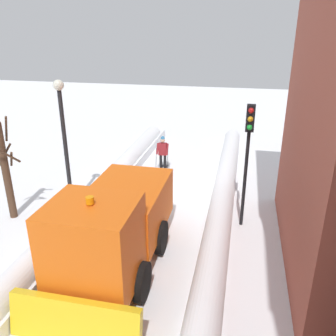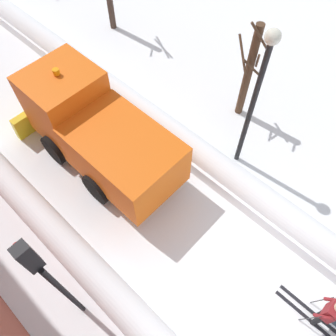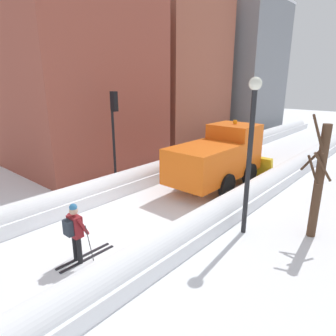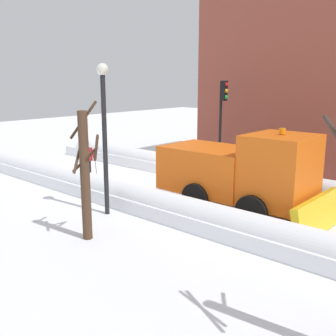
{
  "view_description": "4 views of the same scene",
  "coord_description": "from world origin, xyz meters",
  "px_view_note": "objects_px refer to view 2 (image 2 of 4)",
  "views": [
    {
      "loc": [
        -3.07,
        14.39,
        6.87
      ],
      "look_at": [
        -0.25,
        1.38,
        1.55
      ],
      "focal_mm": 37.64,
      "sensor_mm": 36.0,
      "label": 1
    },
    {
      "loc": [
        -3.01,
        -0.3,
        9.83
      ],
      "look_at": [
        0.93,
        3.43,
        1.4
      ],
      "focal_mm": 36.14,
      "sensor_mm": 36.0,
      "label": 2
    },
    {
      "loc": [
        7.56,
        -5.94,
        5.02
      ],
      "look_at": [
        -0.05,
        2.74,
        1.56
      ],
      "focal_mm": 31.29,
      "sensor_mm": 36.0,
      "label": 3
    },
    {
      "loc": [
        12.08,
        12.99,
        4.62
      ],
      "look_at": [
        0.64,
        2.85,
        1.2
      ],
      "focal_mm": 42.55,
      "sensor_mm": 36.0,
      "label": 4
    }
  ],
  "objects_px": {
    "plow_truck": "(96,130)",
    "skier": "(330,313)",
    "traffic_light_pole": "(46,274)",
    "street_lamp": "(257,90)",
    "bare_tree_near": "(248,72)"
  },
  "relations": [
    {
      "from": "plow_truck",
      "to": "traffic_light_pole",
      "type": "bearing_deg",
      "value": -137.69
    },
    {
      "from": "traffic_light_pole",
      "to": "street_lamp",
      "type": "distance_m",
      "value": 6.87
    },
    {
      "from": "plow_truck",
      "to": "street_lamp",
      "type": "height_order",
      "value": "street_lamp"
    },
    {
      "from": "plow_truck",
      "to": "traffic_light_pole",
      "type": "height_order",
      "value": "traffic_light_pole"
    },
    {
      "from": "skier",
      "to": "street_lamp",
      "type": "relative_size",
      "value": 0.35
    },
    {
      "from": "plow_truck",
      "to": "traffic_light_pole",
      "type": "distance_m",
      "value": 5.26
    },
    {
      "from": "skier",
      "to": "traffic_light_pole",
      "type": "height_order",
      "value": "traffic_light_pole"
    },
    {
      "from": "plow_truck",
      "to": "traffic_light_pole",
      "type": "relative_size",
      "value": 1.31
    },
    {
      "from": "traffic_light_pole",
      "to": "skier",
      "type": "bearing_deg",
      "value": -49.66
    },
    {
      "from": "skier",
      "to": "bare_tree_near",
      "type": "distance_m",
      "value": 7.61
    },
    {
      "from": "bare_tree_near",
      "to": "street_lamp",
      "type": "bearing_deg",
      "value": -144.77
    },
    {
      "from": "skier",
      "to": "bare_tree_near",
      "type": "bearing_deg",
      "value": 52.64
    },
    {
      "from": "plow_truck",
      "to": "skier",
      "type": "xyz_separation_m",
      "value": [
        0.42,
        -8.18,
        -0.48
      ]
    },
    {
      "from": "skier",
      "to": "traffic_light_pole",
      "type": "relative_size",
      "value": 0.4
    },
    {
      "from": "plow_truck",
      "to": "street_lamp",
      "type": "bearing_deg",
      "value": -47.27
    }
  ]
}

